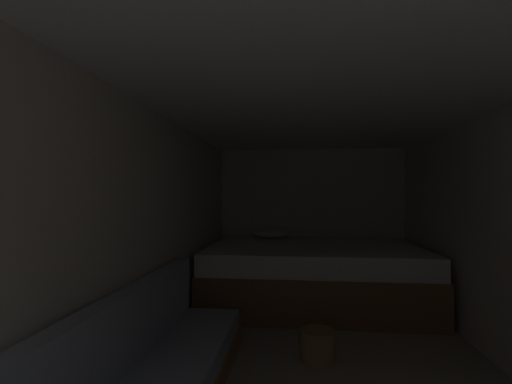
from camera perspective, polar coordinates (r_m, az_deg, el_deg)
The scene contains 6 objects.
ground_plane at distance 3.01m, azimuth 10.74°, elevation -26.72°, with size 7.56×7.56×0.00m, color #A39984.
wall_back at distance 5.51m, azimuth 8.48°, elevation -3.87°, with size 2.78×0.05×2.01m, color beige.
wall_left at distance 2.95m, azimuth -16.96°, elevation -6.84°, with size 0.05×5.56×2.01m, color beige.
ceiling_slab at distance 2.79m, azimuth 10.68°, elevation 14.09°, with size 2.78×5.56×0.05m, color white.
bed at distance 4.66m, azimuth 8.88°, elevation -12.53°, with size 2.56×1.74×0.86m.
wicker_basket at distance 3.24m, azimuth 9.52°, elevation -22.37°, with size 0.28×0.28×0.24m.
Camera 1 is at (-0.21, -0.45, 1.33)m, focal length 25.80 mm.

